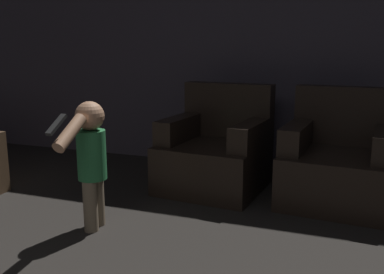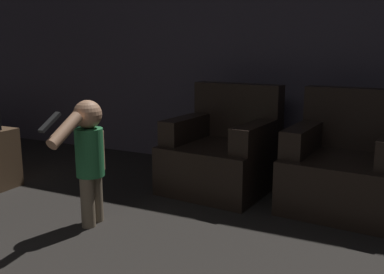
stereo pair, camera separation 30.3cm
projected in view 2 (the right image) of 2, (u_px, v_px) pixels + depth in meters
The scene contains 4 objects.
wall_back at pixel (273, 33), 3.97m from camera, with size 8.40×0.05×2.60m.
armchair_left at pixel (223, 153), 3.59m from camera, with size 0.87×0.89×0.87m.
armchair_right at pixel (346, 167), 3.17m from camera, with size 0.86×0.88×0.87m.
person_toddler at pixel (89, 153), 2.79m from camera, with size 0.19×0.58×0.84m.
Camera 2 is at (1.11, 0.50, 1.17)m, focal length 40.00 mm.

